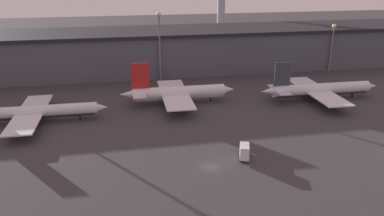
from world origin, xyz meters
name	(u,v)px	position (x,y,z in m)	size (l,w,h in m)	color
ground	(211,167)	(0.00, 0.00, 0.00)	(600.00, 600.00, 0.00)	#383538
terminal_building	(163,50)	(0.00, 88.26, 8.99)	(235.41, 31.06, 17.90)	#4C515B
airplane_0	(34,112)	(-44.49, 35.64, 3.19)	(41.98, 32.56, 12.43)	silver
airplane_1	(178,93)	(-0.61, 43.95, 3.68)	(38.64, 31.83, 14.40)	silver
airplane_2	(320,90)	(47.84, 38.60, 3.55)	(42.83, 32.71, 13.77)	silver
service_vehicle_1	(244,150)	(8.87, 2.67, 2.10)	(3.94, 6.78, 3.84)	#282D38
lamp_post_1	(159,38)	(-3.22, 72.77, 17.10)	(1.80, 1.80, 27.19)	slate
lamp_post_2	(332,41)	(71.14, 72.77, 13.43)	(1.80, 1.80, 20.58)	slate
control_tower	(221,4)	(39.11, 137.44, 23.78)	(9.00, 9.00, 40.79)	#99999E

